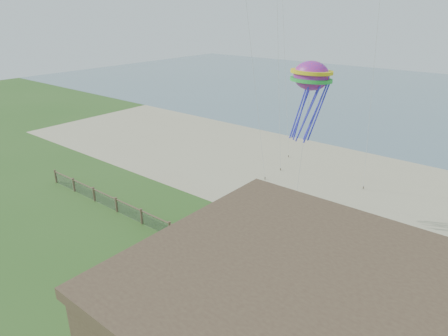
{
  "coord_description": "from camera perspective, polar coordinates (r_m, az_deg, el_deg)",
  "views": [
    {
      "loc": [
        15.14,
        -10.38,
        14.97
      ],
      "look_at": [
        0.24,
        8.0,
        5.44
      ],
      "focal_mm": 32.0,
      "sensor_mm": 36.0,
      "label": 1
    }
  ],
  "objects": [
    {
      "name": "picnic_table",
      "position": [
        22.37,
        -3.49,
        -18.77
      ],
      "size": [
        2.16,
        1.84,
        0.78
      ],
      "primitive_type": null,
      "rotation": [
        0.0,
        0.0,
        0.27
      ],
      "color": "brown",
      "rests_on": "ground"
    },
    {
      "name": "chainlink_fence",
      "position": [
        26.56,
        -3.18,
        -10.98
      ],
      "size": [
        36.2,
        0.2,
        1.25
      ],
      "primitive_type": null,
      "color": "brown",
      "rests_on": "ground"
    },
    {
      "name": "octopus_kite",
      "position": [
        28.45,
        12.09,
        9.58
      ],
      "size": [
        3.52,
        2.95,
        6.22
      ],
      "primitive_type": null,
      "rotation": [
        0.0,
        0.0,
        0.31
      ],
      "color": "#F82746"
    },
    {
      "name": "ground",
      "position": [
        23.68,
        -13.41,
        -17.98
      ],
      "size": [
        160.0,
        160.0,
        0.0
      ],
      "primitive_type": "plane",
      "color": "#346021",
      "rests_on": "ground"
    },
    {
      "name": "ocean",
      "position": [
        79.29,
        27.6,
        8.59
      ],
      "size": [
        160.0,
        68.0,
        0.02
      ],
      "primitive_type": "cube",
      "color": "slate",
      "rests_on": "ground"
    },
    {
      "name": "sand_beach",
      "position": [
        38.75,
        12.87,
        -1.37
      ],
      "size": [
        72.0,
        20.0,
        0.02
      ],
      "primitive_type": "cube",
      "color": "#C4B58D",
      "rests_on": "ground"
    }
  ]
}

